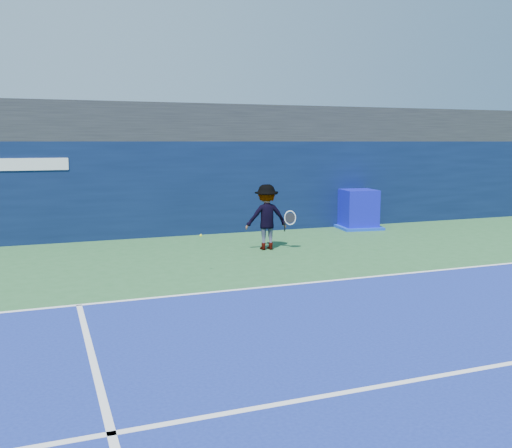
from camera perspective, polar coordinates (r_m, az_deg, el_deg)
name	(u,v)px	position (r m, az deg, el deg)	size (l,w,h in m)	color
ground	(404,323)	(9.94, 14.60, -9.57)	(80.00, 80.00, 0.00)	#2A5E31
baseline	(321,282)	(12.40, 6.54, -5.75)	(24.00, 0.10, 0.01)	white
service_line	(493,366)	(8.49, 22.62, -13.02)	(24.00, 0.10, 0.01)	white
stadium_band	(209,124)	(19.98, -4.70, 9.95)	(36.00, 3.00, 1.20)	#222227
back_wall_assembly	(218,187)	(19.07, -3.80, 3.73)	(36.00, 1.03, 3.00)	#0A1637
equipment_cart	(358,211)	(20.11, 10.18, 1.32)	(1.57, 1.57, 1.35)	#0C0DAD
tennis_player	(266,217)	(15.87, 1.05, 0.70)	(1.38, 0.81, 1.82)	silver
tennis_ball	(201,236)	(12.98, -5.54, -1.15)	(0.06, 0.06, 0.06)	#D1DE18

